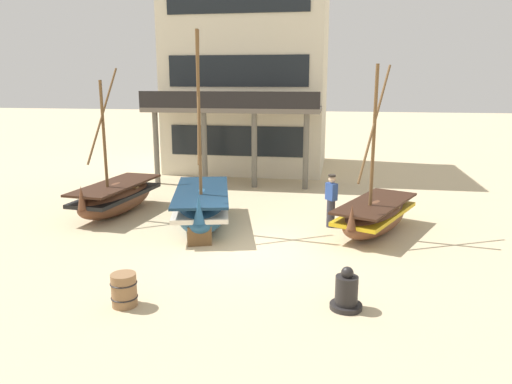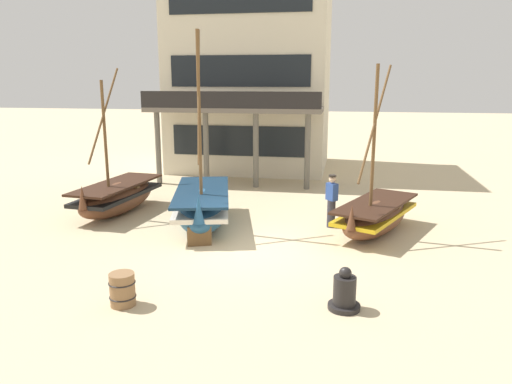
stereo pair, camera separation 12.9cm
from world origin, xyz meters
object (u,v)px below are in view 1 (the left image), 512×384
at_px(fisherman_by_hull, 331,201).
at_px(capstan_winch, 346,292).
at_px(fishing_boat_far_right, 116,197).
at_px(wooden_barrel, 124,290).
at_px(cargo_crate, 199,233).
at_px(fishing_boat_centre_large, 202,206).
at_px(harbor_building_main, 250,72).
at_px(fishing_boat_near_left, 375,215).

bearing_deg(fisherman_by_hull, capstan_winch, -85.57).
relative_size(fishing_boat_far_right, wooden_barrel, 7.07).
xyz_separation_m(capstan_winch, cargo_crate, (-4.12, 3.49, -0.07)).
bearing_deg(fishing_boat_centre_large, cargo_crate, -77.27).
bearing_deg(cargo_crate, harbor_building_main, 93.66).
relative_size(cargo_crate, harbor_building_main, 0.07).
bearing_deg(harbor_building_main, capstan_winch, -73.09).
height_order(capstan_winch, wooden_barrel, capstan_winch).
height_order(fishing_boat_near_left, fishing_boat_far_right, fishing_boat_near_left).
bearing_deg(harbor_building_main, cargo_crate, -86.34).
bearing_deg(capstan_winch, fishing_boat_centre_large, 130.95).
relative_size(fisherman_by_hull, capstan_winch, 1.86).
height_order(fishing_boat_centre_large, fishing_boat_far_right, fishing_boat_centre_large).
height_order(fishing_boat_far_right, wooden_barrel, fishing_boat_far_right).
height_order(wooden_barrel, cargo_crate, wooden_barrel).
distance_m(fishing_boat_near_left, fishing_boat_centre_large, 5.40).
bearing_deg(fishing_boat_centre_large, fishing_boat_far_right, 165.64).
height_order(capstan_winch, cargo_crate, capstan_winch).
bearing_deg(fishing_boat_far_right, wooden_barrel, -63.67).
bearing_deg(capstan_winch, fisherman_by_hull, 94.43).
xyz_separation_m(capstan_winch, harbor_building_main, (-4.93, 16.23, 4.58)).
distance_m(capstan_winch, harbor_building_main, 17.57).
height_order(capstan_winch, harbor_building_main, harbor_building_main).
bearing_deg(harbor_building_main, fisherman_by_hull, -66.90).
distance_m(fishing_boat_centre_large, wooden_barrel, 5.84).
height_order(fisherman_by_hull, cargo_crate, fisherman_by_hull).
xyz_separation_m(cargo_crate, harbor_building_main, (-0.82, 12.74, 4.65)).
xyz_separation_m(fishing_boat_near_left, capstan_winch, (-0.89, -5.31, -0.20)).
height_order(fishing_boat_far_right, capstan_winch, fishing_boat_far_right).
distance_m(fishing_boat_far_right, fisherman_by_hull, 7.39).
distance_m(fishing_boat_centre_large, fishing_boat_far_right, 3.43).
height_order(fishing_boat_centre_large, wooden_barrel, fishing_boat_centre_large).
height_order(fishing_boat_far_right, cargo_crate, fishing_boat_far_right).
bearing_deg(fishing_boat_centre_large, fisherman_by_hull, 7.15).
distance_m(fishing_boat_centre_large, capstan_winch, 6.87).
bearing_deg(capstan_winch, harbor_building_main, 106.91).
bearing_deg(fishing_boat_far_right, harbor_building_main, 74.17).
distance_m(fishing_boat_centre_large, cargo_crate, 1.78).
bearing_deg(fishing_boat_far_right, capstan_winch, -37.66).
distance_m(fishing_boat_near_left, wooden_barrel, 8.05).
relative_size(fishing_boat_centre_large, cargo_crate, 9.05).
height_order(fishing_boat_near_left, harbor_building_main, harbor_building_main).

